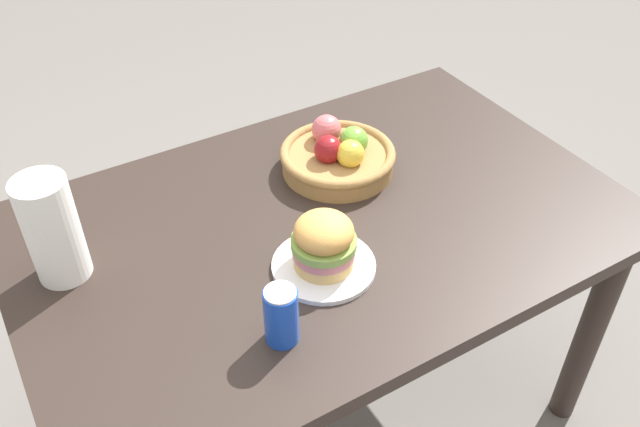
{
  "coord_description": "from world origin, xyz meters",
  "views": [
    {
      "loc": [
        -0.62,
        -1.03,
        1.76
      ],
      "look_at": [
        -0.03,
        -0.04,
        0.81
      ],
      "focal_mm": 38.06,
      "sensor_mm": 36.0,
      "label": 1
    }
  ],
  "objects_px": {
    "paper_towel_roll": "(52,230)",
    "fruit_basket": "(338,155)",
    "plate": "(324,266)",
    "soda_can": "(281,315)",
    "sandwich": "(324,242)"
  },
  "relations": [
    {
      "from": "paper_towel_roll",
      "to": "fruit_basket",
      "type": "bearing_deg",
      "value": 1.82
    },
    {
      "from": "plate",
      "to": "paper_towel_roll",
      "type": "xyz_separation_m",
      "value": [
        -0.48,
        0.27,
        0.11
      ]
    },
    {
      "from": "soda_can",
      "to": "paper_towel_roll",
      "type": "distance_m",
      "value": 0.5
    },
    {
      "from": "sandwich",
      "to": "paper_towel_roll",
      "type": "height_order",
      "value": "paper_towel_roll"
    },
    {
      "from": "sandwich",
      "to": "soda_can",
      "type": "bearing_deg",
      "value": -143.49
    },
    {
      "from": "soda_can",
      "to": "fruit_basket",
      "type": "height_order",
      "value": "soda_can"
    },
    {
      "from": "plate",
      "to": "fruit_basket",
      "type": "xyz_separation_m",
      "value": [
        0.21,
        0.29,
        0.04
      ]
    },
    {
      "from": "sandwich",
      "to": "paper_towel_roll",
      "type": "distance_m",
      "value": 0.55
    },
    {
      "from": "sandwich",
      "to": "paper_towel_roll",
      "type": "relative_size",
      "value": 0.58
    },
    {
      "from": "plate",
      "to": "fruit_basket",
      "type": "distance_m",
      "value": 0.36
    },
    {
      "from": "plate",
      "to": "soda_can",
      "type": "height_order",
      "value": "soda_can"
    },
    {
      "from": "fruit_basket",
      "to": "sandwich",
      "type": "bearing_deg",
      "value": -126.64
    },
    {
      "from": "sandwich",
      "to": "paper_towel_roll",
      "type": "xyz_separation_m",
      "value": [
        -0.48,
        0.27,
        0.05
      ]
    },
    {
      "from": "soda_can",
      "to": "paper_towel_roll",
      "type": "relative_size",
      "value": 0.53
    },
    {
      "from": "plate",
      "to": "fruit_basket",
      "type": "bearing_deg",
      "value": 53.36
    }
  ]
}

